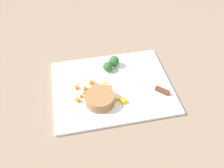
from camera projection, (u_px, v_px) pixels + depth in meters
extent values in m
plane|color=#84705C|center=(112.00, 88.00, 0.96)|extent=(4.00, 4.00, 0.00)
cube|color=white|center=(112.00, 87.00, 0.96)|extent=(0.45, 0.36, 0.01)
cylinder|color=olive|center=(100.00, 99.00, 0.88)|extent=(0.11, 0.11, 0.04)
cube|color=silver|center=(119.00, 73.00, 1.00)|extent=(0.13, 0.13, 0.00)
cube|color=#5A301C|center=(162.00, 91.00, 0.92)|extent=(0.05, 0.05, 0.02)
cube|color=orange|center=(88.00, 92.00, 0.92)|extent=(0.02, 0.02, 0.01)
cube|color=orange|center=(76.00, 87.00, 0.94)|extent=(0.02, 0.02, 0.01)
cube|color=orange|center=(78.00, 100.00, 0.89)|extent=(0.02, 0.02, 0.01)
cube|color=orange|center=(96.00, 86.00, 0.94)|extent=(0.01, 0.01, 0.01)
cube|color=orange|center=(85.00, 88.00, 0.94)|extent=(0.02, 0.02, 0.01)
cube|color=orange|center=(92.00, 82.00, 0.95)|extent=(0.02, 0.02, 0.02)
cube|color=orange|center=(84.00, 93.00, 0.92)|extent=(0.01, 0.01, 0.01)
cube|color=orange|center=(81.00, 96.00, 0.91)|extent=(0.01, 0.01, 0.01)
cube|color=yellow|center=(105.00, 84.00, 0.95)|extent=(0.02, 0.03, 0.02)
cube|color=yellow|center=(123.00, 101.00, 0.89)|extent=(0.03, 0.03, 0.02)
cube|color=yellow|center=(102.00, 87.00, 0.94)|extent=(0.02, 0.02, 0.01)
cube|color=yellow|center=(118.00, 99.00, 0.90)|extent=(0.01, 0.01, 0.01)
cylinder|color=#98AE64|center=(114.00, 64.00, 1.03)|extent=(0.02, 0.02, 0.01)
sphere|color=#2D6530|center=(114.00, 61.00, 1.02)|extent=(0.04, 0.04, 0.04)
cylinder|color=#87B662|center=(107.00, 70.00, 1.01)|extent=(0.01, 0.01, 0.01)
sphere|color=#2E652A|center=(107.00, 67.00, 1.00)|extent=(0.04, 0.04, 0.04)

